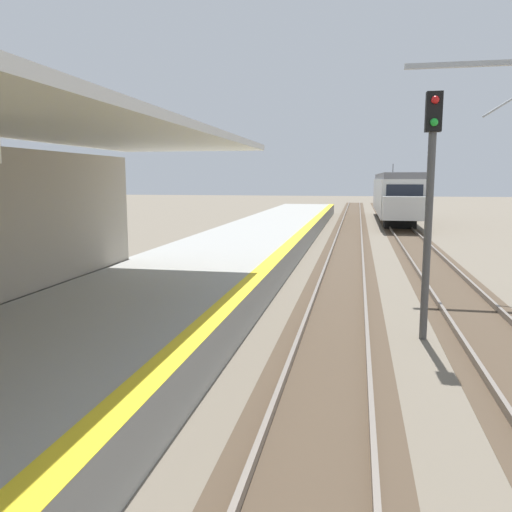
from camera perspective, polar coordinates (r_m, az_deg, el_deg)
station_platform at (r=14.36m, az=-8.91°, el=-3.68°), size 5.00×80.00×0.91m
track_pair_nearest_platform at (r=17.52m, az=9.42°, el=-2.83°), size 2.34×120.00×0.16m
track_pair_middle at (r=17.77m, az=20.46°, el=-3.10°), size 2.34×120.00×0.16m
approaching_train at (r=43.87m, az=15.02°, el=6.52°), size 2.93×19.60×4.76m
rail_signal_post at (r=11.51m, az=18.53°, el=6.77°), size 0.32×0.34×5.20m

